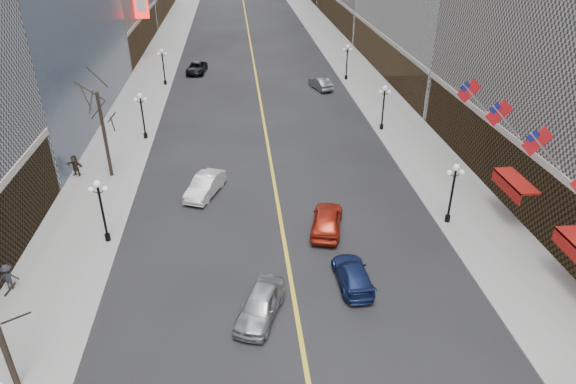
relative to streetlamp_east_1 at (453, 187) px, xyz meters
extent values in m
cube|color=gray|center=(2.20, 40.00, -2.83)|extent=(6.00, 230.00, 0.15)
cube|color=gray|center=(-25.80, 40.00, -2.83)|extent=(6.00, 230.00, 0.15)
cube|color=gold|center=(-11.80, 50.00, -2.89)|extent=(0.25, 200.00, 0.02)
cube|color=#463A2F|center=(6.60, -1.00, -0.30)|extent=(2.80, 41.00, 5.00)
cube|color=#463A2F|center=(6.60, 38.00, -0.30)|extent=(2.80, 35.00, 5.00)
cube|color=#463A2F|center=(6.60, 76.00, -0.30)|extent=(2.80, 39.00, 5.00)
cube|color=#463A2F|center=(-30.20, 57.00, -0.30)|extent=(2.80, 29.00, 5.00)
cube|color=#463A2F|center=(-30.20, 91.00, -0.30)|extent=(2.80, 37.00, 5.00)
cylinder|color=black|center=(0.00, 0.00, -2.50)|extent=(0.36, 0.36, 0.50)
cylinder|color=black|center=(0.00, 0.00, -0.75)|extent=(0.16, 0.16, 4.00)
sphere|color=white|center=(0.00, 0.00, 1.55)|extent=(0.44, 0.44, 0.44)
sphere|color=white|center=(-0.45, 0.00, 1.15)|extent=(0.36, 0.36, 0.36)
sphere|color=white|center=(0.45, 0.00, 1.15)|extent=(0.36, 0.36, 0.36)
cylinder|color=black|center=(0.00, 18.00, -2.50)|extent=(0.36, 0.36, 0.50)
cylinder|color=black|center=(0.00, 18.00, -0.75)|extent=(0.16, 0.16, 4.00)
sphere|color=white|center=(0.00, 18.00, 1.55)|extent=(0.44, 0.44, 0.44)
sphere|color=white|center=(-0.45, 18.00, 1.15)|extent=(0.36, 0.36, 0.36)
sphere|color=white|center=(0.45, 18.00, 1.15)|extent=(0.36, 0.36, 0.36)
cylinder|color=black|center=(0.00, 36.00, -2.50)|extent=(0.36, 0.36, 0.50)
cylinder|color=black|center=(0.00, 36.00, -0.75)|extent=(0.16, 0.16, 4.00)
sphere|color=white|center=(0.00, 36.00, 1.55)|extent=(0.44, 0.44, 0.44)
sphere|color=white|center=(-0.45, 36.00, 1.15)|extent=(0.36, 0.36, 0.36)
sphere|color=white|center=(0.45, 36.00, 1.15)|extent=(0.36, 0.36, 0.36)
cylinder|color=black|center=(-23.60, 0.00, -2.50)|extent=(0.36, 0.36, 0.50)
cylinder|color=black|center=(-23.60, 0.00, -0.75)|extent=(0.16, 0.16, 4.00)
sphere|color=white|center=(-23.60, 0.00, 1.55)|extent=(0.44, 0.44, 0.44)
sphere|color=white|center=(-24.05, 0.00, 1.15)|extent=(0.36, 0.36, 0.36)
sphere|color=white|center=(-23.15, 0.00, 1.15)|extent=(0.36, 0.36, 0.36)
cylinder|color=black|center=(-23.60, 18.00, -2.50)|extent=(0.36, 0.36, 0.50)
cylinder|color=black|center=(-23.60, 18.00, -0.75)|extent=(0.16, 0.16, 4.00)
sphere|color=white|center=(-23.60, 18.00, 1.55)|extent=(0.44, 0.44, 0.44)
sphere|color=white|center=(-24.05, 18.00, 1.15)|extent=(0.36, 0.36, 0.36)
sphere|color=white|center=(-23.15, 18.00, 1.15)|extent=(0.36, 0.36, 0.36)
cylinder|color=black|center=(-23.60, 36.00, -2.50)|extent=(0.36, 0.36, 0.50)
cylinder|color=black|center=(-23.60, 36.00, -0.75)|extent=(0.16, 0.16, 4.00)
sphere|color=white|center=(-23.60, 36.00, 1.55)|extent=(0.44, 0.44, 0.44)
sphere|color=white|center=(-24.05, 36.00, 1.15)|extent=(0.36, 0.36, 0.36)
sphere|color=white|center=(-23.15, 36.00, 1.15)|extent=(0.36, 0.36, 0.36)
cylinder|color=#B2B2B7|center=(4.00, -3.00, 3.90)|extent=(2.49, 0.12, 2.49)
cube|color=red|center=(3.35, -3.00, 4.55)|extent=(1.94, 0.04, 1.94)
cube|color=navy|center=(3.00, -3.00, 4.90)|extent=(0.88, 0.06, 0.88)
cylinder|color=#B2B2B7|center=(4.00, 2.00, 3.90)|extent=(2.49, 0.12, 2.49)
cube|color=red|center=(3.35, 2.00, 4.55)|extent=(1.94, 0.04, 1.94)
cube|color=navy|center=(3.00, 2.00, 4.90)|extent=(0.88, 0.06, 0.88)
cylinder|color=#B2B2B7|center=(4.00, 7.00, 3.90)|extent=(2.49, 0.12, 2.49)
cube|color=red|center=(3.35, 7.00, 4.55)|extent=(1.94, 0.04, 1.94)
cube|color=navy|center=(3.00, 7.00, 4.90)|extent=(0.88, 0.06, 0.88)
cube|color=maroon|center=(3.85, -8.00, -0.10)|extent=(0.10, 4.00, 0.90)
cube|color=maroon|center=(4.50, 0.00, 0.30)|extent=(1.40, 4.00, 0.15)
cube|color=maroon|center=(3.85, 0.00, -0.10)|extent=(0.10, 4.00, 0.90)
cylinder|color=#2D231C|center=(-25.30, 10.00, 0.85)|extent=(0.28, 0.28, 7.20)
imported|color=#9B9EA2|center=(-13.80, -8.28, -2.11)|extent=(3.43, 5.04, 1.59)
imported|color=silver|center=(-17.32, 6.09, -2.11)|extent=(3.33, 5.08, 1.58)
imported|color=black|center=(-19.89, 41.54, -2.19)|extent=(2.97, 5.40, 1.43)
imported|color=navy|center=(-8.18, -6.00, -2.24)|extent=(2.01, 4.63, 1.33)
imported|color=#9E2011|center=(-8.72, -0.01, -2.05)|extent=(3.18, 5.36, 1.71)
imported|color=#515759|center=(-3.99, 32.48, -2.16)|extent=(2.71, 4.73, 1.47)
imported|color=#23232B|center=(-28.20, -4.60, -1.92)|extent=(1.12, 0.56, 1.66)
imported|color=#32261B|center=(-28.20, 10.27, -1.84)|extent=(1.74, 1.10, 1.82)
camera|label=1|loc=(-14.49, -29.84, 16.58)|focal=32.00mm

